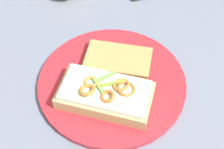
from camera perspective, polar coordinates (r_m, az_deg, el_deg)
The scene contains 4 objects.
ground_plane at distance 0.68m, azimuth 0.00°, elevation -1.71°, with size 2.00×2.00×0.00m, color slate.
plate at distance 0.67m, azimuth 0.00°, elevation -1.39°, with size 0.31×0.31×0.01m, color #BA2630.
sandwich at distance 0.63m, azimuth -1.20°, elevation -3.51°, with size 0.21×0.18×0.05m.
bread_slice_side at distance 0.69m, azimuth 1.10°, elevation 2.59°, with size 0.14×0.08×0.02m, color tan.
Camera 1 is at (0.31, -0.26, 0.54)m, focal length 51.04 mm.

